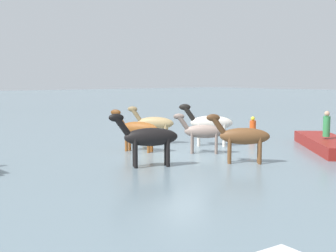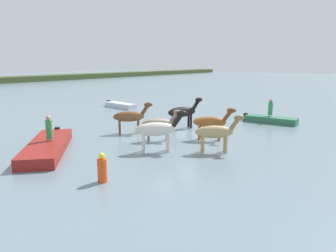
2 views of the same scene
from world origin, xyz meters
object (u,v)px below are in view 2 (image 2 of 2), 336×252
horse_mid_herd (183,112)px  person_watcher_seated (49,128)px  horse_gray_outer (159,124)px  horse_lead (216,132)px  buoy_channel_marker (102,169)px  horse_pinto_flank (158,129)px  boat_tender_starboard (270,121)px  horse_dark_mare (211,122)px  horse_dun_straggler (130,117)px  boat_dinghy_port (48,148)px  boat_launch_far (120,106)px  person_helmsman_aft (271,108)px

horse_mid_herd → person_watcher_seated: (-8.66, 2.04, 0.06)m
horse_gray_outer → horse_lead: horse_lead is taller
horse_gray_outer → buoy_channel_marker: (-6.22, -2.41, -0.46)m
horse_pinto_flank → boat_tender_starboard: 11.07m
horse_mid_herd → buoy_channel_marker: horse_mid_herd is taller
horse_pinto_flank → horse_dark_mare: bearing=31.0°
horse_dun_straggler → horse_gray_outer: size_ratio=1.11×
buoy_channel_marker → horse_gray_outer: bearing=21.2°
horse_mid_herd → horse_lead: 5.95m
horse_lead → person_watcher_seated: bearing=176.5°
horse_mid_herd → horse_pinto_flank: bearing=-130.9°
boat_dinghy_port → boat_tender_starboard: (14.37, -5.92, -0.03)m
boat_launch_far → horse_dun_straggler: bearing=-35.5°
horse_dun_straggler → buoy_channel_marker: size_ratio=1.81×
horse_gray_outer → horse_lead: 3.75m
horse_dun_straggler → horse_lead: size_ratio=0.98×
horse_dark_mare → boat_tender_starboard: (7.17, -0.79, -0.88)m
boat_dinghy_port → horse_gray_outer: bearing=102.9°
horse_mid_herd → buoy_channel_marker: size_ratio=2.21×
boat_dinghy_port → buoy_channel_marker: bearing=31.6°
horse_gray_outer → boat_dinghy_port: size_ratio=0.33×
horse_dun_straggler → boat_tender_starboard: 10.49m
horse_dun_straggler → buoy_channel_marker: bearing=-98.9°
boat_dinghy_port → person_helmsman_aft: 15.68m
horse_dark_mare → horse_mid_herd: 3.54m
horse_lead → boat_dinghy_port: bearing=177.7°
boat_launch_far → person_watcher_seated: 15.30m
horse_lead → boat_launch_far: horse_lead is taller
boat_dinghy_port → horse_lead: bearing=79.6°
boat_launch_far → person_helmsman_aft: 14.37m
person_helmsman_aft → boat_launch_far: bearing=96.4°
horse_gray_outer → boat_tender_starboard: (9.13, -3.02, -0.81)m
horse_pinto_flank → horse_gray_outer: (1.77, 1.39, -0.16)m
boat_tender_starboard → person_helmsman_aft: person_helmsman_aft is taller
boat_dinghy_port → boat_tender_starboard: 15.54m
horse_gray_outer → boat_launch_far: 13.72m
horse_dun_straggler → person_helmsman_aft: size_ratio=1.73×
boat_launch_far → buoy_channel_marker: buoy_channel_marker is taller
horse_pinto_flank → boat_tender_starboard: horse_pinto_flank is taller
person_helmsman_aft → buoy_channel_marker: bearing=178.2°
horse_dun_straggler → horse_pinto_flank: size_ratio=0.94×
horse_pinto_flank → boat_dinghy_port: horse_pinto_flank is taller
horse_gray_outer → horse_dark_mare: bearing=-4.0°
horse_dark_mare → boat_launch_far: 14.76m
person_watcher_seated → boat_tender_starboard: bearing=-22.8°
horse_dark_mare → horse_gray_outer: 2.97m
horse_mid_herd → buoy_channel_marker: (-9.81, -3.32, -0.61)m
horse_mid_herd → horse_gray_outer: bearing=-139.9°
horse_mid_herd → boat_tender_starboard: 6.85m
horse_pinto_flank → person_watcher_seated: size_ratio=1.84×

